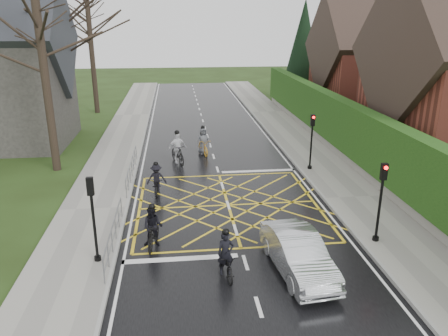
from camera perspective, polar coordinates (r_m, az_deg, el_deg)
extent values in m
plane|color=black|center=(20.02, 0.54, -4.88)|extent=(120.00, 120.00, 0.00)
cube|color=black|center=(20.01, 0.54, -4.87)|extent=(9.00, 80.00, 0.01)
cube|color=gray|center=(21.50, 16.66, -3.77)|extent=(3.00, 80.00, 0.15)
cube|color=gray|center=(20.21, -16.67, -5.25)|extent=(3.00, 80.00, 0.15)
cube|color=slate|center=(27.27, 15.36, 1.77)|extent=(0.50, 38.00, 0.70)
cube|color=#17370F|center=(26.83, 15.68, 5.34)|extent=(0.90, 38.00, 2.80)
cube|color=brown|center=(40.29, 18.92, 10.69)|extent=(9.00, 8.00, 6.00)
cube|color=#30231D|center=(40.02, 19.37, 14.79)|extent=(9.80, 8.80, 8.80)
cube|color=brown|center=(41.19, 23.35, 18.07)|extent=(0.70, 0.70, 1.60)
cylinder|color=black|center=(46.65, 9.97, 9.42)|extent=(0.50, 0.50, 1.20)
cone|color=black|center=(46.15, 10.29, 14.81)|extent=(4.60, 4.60, 10.00)
cube|color=#2D2B28|center=(32.53, -26.94, 8.82)|extent=(8.00, 7.00, 7.00)
cylinder|color=black|center=(25.24, -22.42, 11.68)|extent=(0.44, 0.44, 11.00)
cylinder|color=black|center=(33.16, -20.60, 14.18)|extent=(0.44, 0.44, 12.00)
cylinder|color=black|center=(40.91, -16.84, 13.83)|extent=(0.44, 0.44, 10.00)
cylinder|color=slate|center=(16.47, -14.31, -7.16)|extent=(0.05, 5.00, 0.05)
cylinder|color=slate|center=(16.67, -14.19, -8.55)|extent=(0.04, 5.00, 0.04)
cylinder|color=slate|center=(14.54, -15.41, -13.25)|extent=(0.04, 0.04, 1.00)
cylinder|color=slate|center=(18.93, -13.25, -5.22)|extent=(0.04, 0.04, 1.00)
cylinder|color=slate|center=(23.40, -12.03, 0.89)|extent=(0.05, 6.00, 0.05)
cylinder|color=slate|center=(23.54, -11.96, -0.15)|extent=(0.04, 6.00, 0.04)
cylinder|color=slate|center=(20.76, -12.66, -2.97)|extent=(0.04, 0.04, 1.00)
cylinder|color=slate|center=(26.40, -11.39, 1.86)|extent=(0.04, 0.04, 1.00)
cylinder|color=black|center=(24.45, 11.31, 2.94)|extent=(0.10, 0.10, 3.00)
cylinder|color=black|center=(24.85, 11.11, -0.05)|extent=(0.24, 0.24, 0.30)
cube|color=black|center=(24.11, 11.52, 6.14)|extent=(0.22, 0.16, 0.62)
sphere|color=#FF0C0C|center=(23.96, 11.64, 6.50)|extent=(0.14, 0.14, 0.14)
cylinder|color=black|center=(17.10, 19.64, -4.88)|extent=(0.10, 0.10, 3.00)
cylinder|color=black|center=(17.66, 19.16, -8.89)|extent=(0.24, 0.24, 0.30)
cube|color=black|center=(16.61, 20.17, -0.45)|extent=(0.22, 0.16, 0.62)
sphere|color=#FF0C0C|center=(16.45, 20.42, 0.01)|extent=(0.14, 0.14, 0.14)
cylinder|color=black|center=(15.44, -16.59, -7.14)|extent=(0.10, 0.10, 3.00)
cylinder|color=black|center=(16.07, -16.14, -11.48)|extent=(0.24, 0.24, 0.30)
cube|color=black|center=(14.90, -17.09, -2.29)|extent=(0.22, 0.16, 0.62)
sphere|color=#FF0C0C|center=(14.95, -17.08, -1.48)|extent=(0.14, 0.14, 0.14)
imported|color=black|center=(14.71, 0.26, -12.32)|extent=(0.83, 1.77, 0.90)
imported|color=black|center=(14.64, 0.22, -11.07)|extent=(0.60, 0.44, 1.52)
sphere|color=black|center=(14.26, 0.22, -8.35)|extent=(0.24, 0.24, 0.24)
imported|color=black|center=(16.55, -9.22, -8.55)|extent=(0.78, 1.76, 1.02)
imported|color=black|center=(16.52, -9.26, -7.55)|extent=(0.86, 0.72, 1.57)
sphere|color=black|center=(16.18, -9.41, -5.00)|extent=(0.25, 0.25, 0.25)
imported|color=black|center=(21.37, -8.77, -2.26)|extent=(0.64, 1.68, 0.87)
imported|color=black|center=(21.36, -8.81, -1.40)|extent=(0.98, 0.58, 1.49)
sphere|color=black|center=(21.11, -8.91, 0.54)|extent=(0.23, 0.23, 0.23)
imported|color=black|center=(25.68, -6.08, 1.88)|extent=(1.20, 2.06, 1.19)
imported|color=silver|center=(25.68, -6.10, 2.62)|extent=(1.16, 0.78, 1.83)
sphere|color=black|center=(25.44, -6.17, 4.64)|extent=(0.29, 0.29, 0.29)
imported|color=#B47916|center=(27.36, -2.72, 2.81)|extent=(1.03, 1.97, 0.99)
imported|color=#4E5055|center=(27.36, -2.75, 3.56)|extent=(0.91, 0.69, 1.68)
sphere|color=black|center=(27.15, -2.78, 5.30)|extent=(0.26, 0.26, 0.26)
imported|color=silver|center=(14.99, 9.65, -10.94)|extent=(1.89, 4.27, 1.36)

